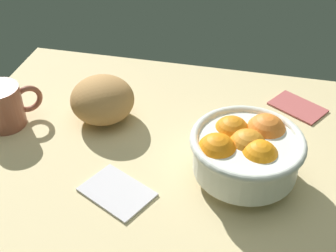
{
  "coord_description": "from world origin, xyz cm",
  "views": [
    {
      "loc": [
        -19.68,
        69.2,
        59.84
      ],
      "look_at": [
        -3.91,
        0.06,
        5.0
      ],
      "focal_mm": 48.4,
      "sensor_mm": 36.0,
      "label": 1
    }
  ],
  "objects": [
    {
      "name": "napkin_folded",
      "position": [
        2.14,
        15.19,
        0.48
      ],
      "size": [
        15.01,
        13.35,
        0.97
      ],
      "primitive_type": "cube",
      "rotation": [
        0.0,
        0.0,
        -0.47
      ],
      "color": "silver",
      "rests_on": "ground"
    },
    {
      "name": "mug",
      "position": [
        31.56,
        0.63,
        4.67
      ],
      "size": [
        11.03,
        10.74,
        9.35
      ],
      "color": "#99533F",
      "rests_on": "ground"
    },
    {
      "name": "bread_loaf",
      "position": [
        11.9,
        -5.92,
        4.95
      ],
      "size": [
        16.28,
        16.07,
        9.89
      ],
      "primitive_type": "ellipsoid",
      "rotation": [
        0.0,
        0.0,
        0.21
      ],
      "color": "#B6824A",
      "rests_on": "ground"
    },
    {
      "name": "napkin_spare",
      "position": [
        -29.79,
        -19.37,
        0.47
      ],
      "size": [
        13.88,
        12.58,
        0.94
      ],
      "primitive_type": "cube",
      "rotation": [
        0.0,
        0.0,
        -0.57
      ],
      "color": "#B45251",
      "rests_on": "ground"
    },
    {
      "name": "fruit_bowl",
      "position": [
        -19.54,
        5.76,
        6.5
      ],
      "size": [
        20.67,
        20.67,
        11.19
      ],
      "color": "white",
      "rests_on": "ground"
    },
    {
      "name": "ground_plane",
      "position": [
        0.0,
        0.0,
        -1.5
      ],
      "size": [
        81.98,
        66.08,
        3.0
      ],
      "primitive_type": "cube",
      "color": "#D6BF8A"
    }
  ]
}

